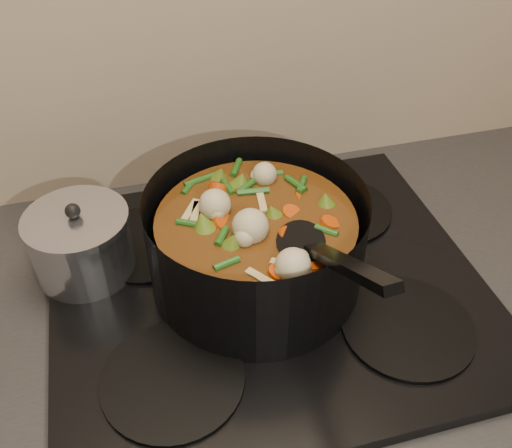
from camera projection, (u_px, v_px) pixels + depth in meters
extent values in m
cube|color=black|center=(267.00, 303.00, 0.87)|extent=(2.64, 0.64, 0.05)
cube|color=black|center=(268.00, 287.00, 0.84)|extent=(0.62, 0.54, 0.02)
cylinder|color=black|center=(173.00, 379.00, 0.71)|extent=(0.18, 0.18, 0.01)
cylinder|color=black|center=(408.00, 326.00, 0.77)|extent=(0.18, 0.18, 0.01)
cylinder|color=black|center=(148.00, 243.00, 0.90)|extent=(0.18, 0.18, 0.01)
cylinder|color=black|center=(338.00, 209.00, 0.96)|extent=(0.18, 0.18, 0.01)
cylinder|color=black|center=(256.00, 240.00, 0.79)|extent=(0.33, 0.33, 0.15)
cylinder|color=black|center=(256.00, 276.00, 0.84)|extent=(0.30, 0.30, 0.01)
cylinder|color=#59320F|center=(256.00, 247.00, 0.80)|extent=(0.28, 0.28, 0.11)
cylinder|color=#CD4009|center=(285.00, 216.00, 0.78)|extent=(0.03, 0.03, 0.03)
cylinder|color=#CD4009|center=(268.00, 189.00, 0.82)|extent=(0.04, 0.04, 0.03)
cylinder|color=#CD4009|center=(203.00, 189.00, 0.82)|extent=(0.04, 0.04, 0.03)
cylinder|color=#CD4009|center=(216.00, 229.00, 0.76)|extent=(0.03, 0.04, 0.03)
cylinder|color=#CD4009|center=(243.00, 266.00, 0.70)|extent=(0.04, 0.04, 0.03)
cylinder|color=#CD4009|center=(280.00, 233.00, 0.75)|extent=(0.04, 0.04, 0.03)
cylinder|color=#CD4009|center=(304.00, 208.00, 0.79)|extent=(0.04, 0.04, 0.03)
cylinder|color=#CD4009|center=(264.00, 176.00, 0.85)|extent=(0.04, 0.03, 0.03)
cylinder|color=#CD4009|center=(223.00, 206.00, 0.80)|extent=(0.04, 0.04, 0.03)
sphere|color=beige|center=(301.00, 205.00, 0.77)|extent=(0.04, 0.04, 0.04)
sphere|color=beige|center=(229.00, 190.00, 0.80)|extent=(0.04, 0.04, 0.04)
sphere|color=beige|center=(229.00, 240.00, 0.72)|extent=(0.04, 0.04, 0.04)
sphere|color=beige|center=(303.00, 219.00, 0.75)|extent=(0.04, 0.04, 0.04)
cone|color=#5D761D|center=(242.00, 260.00, 0.70)|extent=(0.04, 0.04, 0.04)
cone|color=#5D761D|center=(318.00, 231.00, 0.74)|extent=(0.04, 0.04, 0.04)
cone|color=#5D761D|center=(285.00, 182.00, 0.82)|extent=(0.04, 0.04, 0.04)
cone|color=#5D761D|center=(208.00, 192.00, 0.81)|extent=(0.04, 0.04, 0.04)
cone|color=#5D761D|center=(206.00, 246.00, 0.72)|extent=(0.04, 0.04, 0.04)
cone|color=#5D761D|center=(295.00, 252.00, 0.71)|extent=(0.04, 0.04, 0.04)
cylinder|color=#205619|center=(270.00, 198.00, 0.80)|extent=(0.01, 0.04, 0.01)
cylinder|color=#205619|center=(229.00, 176.00, 0.84)|extent=(0.04, 0.03, 0.01)
cylinder|color=#205619|center=(198.00, 205.00, 0.79)|extent=(0.04, 0.02, 0.01)
cylinder|color=#205619|center=(213.00, 234.00, 0.74)|extent=(0.03, 0.04, 0.01)
cylinder|color=#205619|center=(249.00, 240.00, 0.73)|extent=(0.03, 0.04, 0.01)
cylinder|color=#205619|center=(308.00, 259.00, 0.70)|extent=(0.04, 0.02, 0.01)
cylinder|color=#205619|center=(319.00, 219.00, 0.76)|extent=(0.04, 0.03, 0.01)
cylinder|color=#205619|center=(288.00, 196.00, 0.80)|extent=(0.01, 0.04, 0.01)
cylinder|color=#205619|center=(253.00, 196.00, 0.80)|extent=(0.04, 0.03, 0.01)
cylinder|color=#205619|center=(197.00, 190.00, 0.81)|extent=(0.04, 0.02, 0.01)
cylinder|color=#205619|center=(194.00, 226.00, 0.75)|extent=(0.03, 0.04, 0.01)
cylinder|color=#205619|center=(232.00, 246.00, 0.72)|extent=(0.03, 0.04, 0.01)
cylinder|color=#205619|center=(269.00, 239.00, 0.73)|extent=(0.04, 0.02, 0.01)
cube|color=tan|center=(203.00, 231.00, 0.75)|extent=(0.04, 0.01, 0.00)
cube|color=tan|center=(281.00, 252.00, 0.72)|extent=(0.02, 0.05, 0.00)
cube|color=tan|center=(304.00, 201.00, 0.79)|extent=(0.04, 0.03, 0.00)
cube|color=tan|center=(229.00, 189.00, 0.82)|extent=(0.04, 0.04, 0.00)
cube|color=tan|center=(208.00, 239.00, 0.73)|extent=(0.03, 0.04, 0.00)
ellipsoid|color=black|center=(301.00, 243.00, 0.73)|extent=(0.09, 0.10, 0.01)
cube|color=black|center=(347.00, 266.00, 0.63)|extent=(0.04, 0.18, 0.11)
cylinder|color=silver|center=(82.00, 246.00, 0.83)|extent=(0.14, 0.14, 0.09)
cylinder|color=silver|center=(75.00, 220.00, 0.80)|extent=(0.15, 0.15, 0.01)
sphere|color=black|center=(73.00, 211.00, 0.79)|extent=(0.02, 0.02, 0.02)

